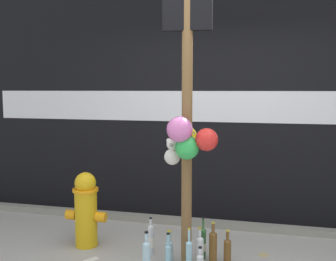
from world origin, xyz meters
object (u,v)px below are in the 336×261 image
Objects in this scene: memorial_post at (187,122)px; bottle_8 at (203,243)px; fire_hydrant at (86,209)px; bottle_7 at (168,254)px; bottle_0 at (189,255)px; bottle_5 at (200,250)px; bottle_3 at (213,246)px; bottle_4 at (227,250)px; bottle_1 at (147,254)px; bottle_2 at (169,250)px; bottle_6 at (151,240)px.

memorial_post reaches higher than bottle_8.
fire_hydrant is 1.05m from bottle_7.
bottle_0 reaches higher than bottle_8.
bottle_3 is at bearing 34.05° from bottle_5.
bottle_4 is (0.38, 0.14, -1.24)m from memorial_post.
fire_hydrant reaches higher than bottle_1.
bottle_2 is 0.78× the size of bottle_8.
bottle_6 is at bearing -4.92° from fire_hydrant.
fire_hydrant is at bearing 175.27° from bottle_3.
bottle_5 is (0.07, 0.15, -0.01)m from bottle_0.
memorial_post is 1.30m from bottle_4.
bottle_2 is 0.78× the size of bottle_3.
bottle_6 is (-0.44, 0.28, -0.01)m from bottle_0.
fire_hydrant is at bearing 178.86° from bottle_8.
bottle_1 is 1.14× the size of bottle_2.
bottle_3 is at bearing 23.82° from bottle_7.
memorial_post is 6.21× the size of bottle_3.
memorial_post is 1.22m from bottle_0.
bottle_1 is 0.99× the size of bottle_5.
bottle_4 is 0.25m from bottle_8.
bottle_4 is 0.28m from bottle_5.
bottle_1 reaches higher than bottle_7.
bottle_5 is 0.96× the size of bottle_6.
bottle_5 reaches higher than bottle_4.
bottle_0 is 1.25× the size of bottle_4.
bottle_2 is at bearing 97.53° from bottle_7.
bottle_1 is at bearing -156.65° from bottle_4.
fire_hydrant is 1.95× the size of bottle_3.
memorial_post is at bearing 26.34° from bottle_1.
bottle_8 is at bearing 42.27° from bottle_7.
bottle_0 is 1.07× the size of bottle_6.
memorial_post is 1.28m from bottle_1.
fire_hydrant is 0.78m from bottle_6.
bottle_2 is at bearing 49.52° from bottle_1.
bottle_1 is 1.10× the size of bottle_4.
bottle_3 is 1.10× the size of bottle_5.
bottle_6 is (0.73, -0.06, -0.24)m from fire_hydrant.
bottle_0 is 0.30m from bottle_3.
fire_hydrant is at bearing 163.58° from bottle_0.
bottle_7 is at bearing -43.96° from bottle_6.
memorial_post is 7.67× the size of bottle_4.
bottle_4 is 0.80× the size of bottle_8.
fire_hydrant reaches higher than bottle_7.
bottle_1 is at bearing -173.85° from bottle_0.
bottle_0 is (0.05, -0.13, -1.21)m from memorial_post.
fire_hydrant reaches higher than bottle_0.
bottle_8 reaches higher than bottle_4.
bottle_7 is (-0.40, -0.18, -0.04)m from bottle_3.
bottle_7 is (0.01, -0.10, 0.00)m from bottle_2.
bottle_6 reaches higher than bottle_2.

